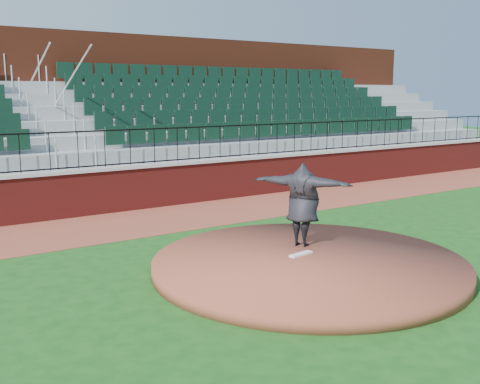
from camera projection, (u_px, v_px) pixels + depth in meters
name	position (u px, v px, depth m)	size (l,w,h in m)	color
ground	(285.00, 271.00, 10.90)	(90.00, 90.00, 0.00)	#164915
warning_track	(157.00, 219.00, 15.28)	(34.00, 3.20, 0.01)	brown
field_wall	(132.00, 189.00, 16.48)	(34.00, 0.35, 1.20)	maroon
wall_cap	(131.00, 167.00, 16.37)	(34.00, 0.45, 0.10)	#B7B7B7
wall_railing	(130.00, 147.00, 16.28)	(34.00, 0.05, 1.00)	black
seating_stands	(95.00, 125.00, 18.41)	(34.00, 5.10, 4.60)	gray
concourse_wall	(66.00, 109.00, 20.60)	(34.00, 0.50, 5.50)	maroon
pitchers_mound	(309.00, 265.00, 10.85)	(5.88, 5.88, 0.25)	brown
pitching_rubber	(301.00, 254.00, 11.04)	(0.54, 0.13, 0.04)	white
pitcher	(303.00, 205.00, 11.61)	(2.08, 0.57, 1.69)	black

